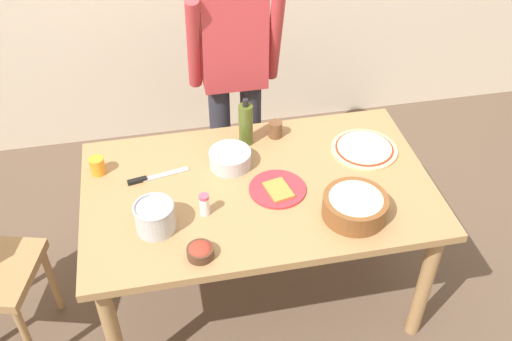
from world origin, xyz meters
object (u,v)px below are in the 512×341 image
at_px(dining_table, 258,200).
at_px(small_sauce_bowl, 200,251).
at_px(plate_with_slice, 278,189).
at_px(mixing_bowl_steel, 230,159).
at_px(cup_orange, 97,166).
at_px(chef_knife, 151,178).
at_px(pizza_raw_on_board, 364,149).
at_px(cup_small_brown, 275,129).
at_px(popcorn_bowl, 355,205).
at_px(steel_pot, 155,217).
at_px(olive_oil_bottle, 246,124).
at_px(person_cook, 234,68).
at_px(salt_shaker, 205,205).

height_order(dining_table, small_sauce_bowl, small_sauce_bowl).
xyz_separation_m(plate_with_slice, mixing_bowl_steel, (-0.18, 0.22, 0.03)).
height_order(cup_orange, chef_knife, cup_orange).
height_order(pizza_raw_on_board, small_sauce_bowl, small_sauce_bowl).
height_order(mixing_bowl_steel, chef_knife, mixing_bowl_steel).
height_order(pizza_raw_on_board, cup_small_brown, cup_small_brown).
xyz_separation_m(pizza_raw_on_board, mixing_bowl_steel, (-0.67, 0.02, 0.03)).
relative_size(mixing_bowl_steel, cup_orange, 2.35).
bearing_deg(popcorn_bowl, steel_pot, 173.95).
xyz_separation_m(dining_table, olive_oil_bottle, (0.01, 0.33, 0.20)).
bearing_deg(dining_table, small_sauce_bowl, -130.09).
relative_size(person_cook, cup_orange, 19.06).
bearing_deg(pizza_raw_on_board, salt_shaker, -160.92).
xyz_separation_m(popcorn_bowl, small_sauce_bowl, (-0.68, -0.10, -0.03)).
relative_size(person_cook, cup_small_brown, 19.06).
distance_m(plate_with_slice, olive_oil_bottle, 0.40).
bearing_deg(cup_orange, chef_knife, -21.06).
distance_m(salt_shaker, chef_knife, 0.36).
distance_m(popcorn_bowl, steel_pot, 0.85).
relative_size(plate_with_slice, small_sauce_bowl, 2.36).
relative_size(person_cook, salt_shaker, 15.28).
relative_size(steel_pot, cup_small_brown, 2.04).
bearing_deg(pizza_raw_on_board, person_cook, 132.11).
xyz_separation_m(cup_orange, salt_shaker, (0.46, -0.37, 0.01)).
xyz_separation_m(plate_with_slice, popcorn_bowl, (0.29, -0.22, 0.05)).
bearing_deg(person_cook, dining_table, -91.61).
distance_m(person_cook, pizza_raw_on_board, 0.83).
bearing_deg(steel_pot, pizza_raw_on_board, 17.72).
relative_size(pizza_raw_on_board, mixing_bowl_steel, 1.62).
height_order(small_sauce_bowl, steel_pot, steel_pot).
bearing_deg(cup_orange, mixing_bowl_steel, -6.10).
bearing_deg(cup_orange, dining_table, -18.32).
bearing_deg(olive_oil_bottle, popcorn_bowl, -58.73).
xyz_separation_m(plate_with_slice, steel_pot, (-0.56, -0.13, 0.06)).
distance_m(cup_orange, chef_knife, 0.26).
distance_m(steel_pot, cup_small_brown, 0.83).
bearing_deg(dining_table, olive_oil_bottle, 89.12).
height_order(plate_with_slice, cup_orange, cup_orange).
height_order(plate_with_slice, popcorn_bowl, popcorn_bowl).
bearing_deg(popcorn_bowl, mixing_bowl_steel, 136.92).
bearing_deg(person_cook, olive_oil_bottle, -92.17).
bearing_deg(cup_orange, cup_small_brown, 7.63).
xyz_separation_m(dining_table, cup_small_brown, (0.16, 0.36, 0.13)).
height_order(pizza_raw_on_board, popcorn_bowl, popcorn_bowl).
bearing_deg(cup_small_brown, dining_table, -114.32).
relative_size(dining_table, cup_orange, 18.82).
distance_m(mixing_bowl_steel, salt_shaker, 0.34).
distance_m(pizza_raw_on_board, salt_shaker, 0.88).
height_order(olive_oil_bottle, cup_orange, olive_oil_bottle).
height_order(steel_pot, salt_shaker, steel_pot).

